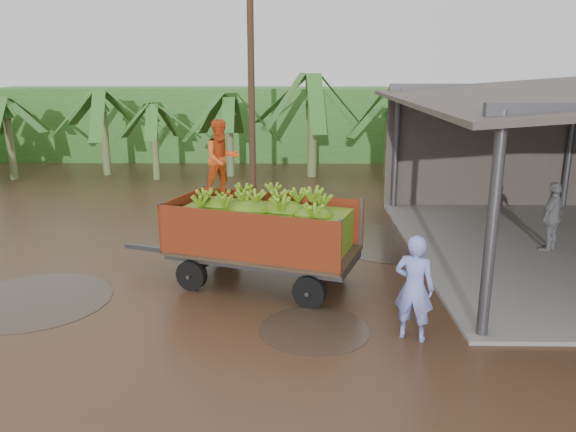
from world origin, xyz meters
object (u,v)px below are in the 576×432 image
object	(u,v)px
banana_trailer	(261,229)
man_grey	(552,218)
man_blue	(414,288)
utility_pole	(251,89)

from	to	relation	value
banana_trailer	man_grey	xyz separation A→B (m)	(7.29, 2.27, -0.32)
banana_trailer	man_blue	size ratio (longest dim) A/B	2.93
man_blue	banana_trailer	bearing A→B (deg)	-17.79
banana_trailer	man_grey	world-z (taller)	banana_trailer
man_blue	utility_pole	bearing A→B (deg)	-47.60
man_blue	utility_pole	world-z (taller)	utility_pole
man_grey	utility_pole	world-z (taller)	utility_pole
banana_trailer	man_grey	size ratio (longest dim) A/B	3.02
banana_trailer	utility_pole	bearing A→B (deg)	114.82
man_blue	man_grey	size ratio (longest dim) A/B	1.03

